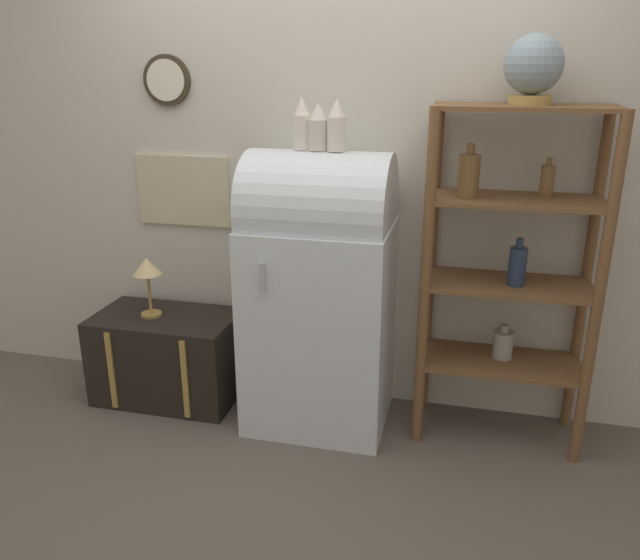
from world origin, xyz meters
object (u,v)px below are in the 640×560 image
Objects in this scene: vase_left at (302,125)px; desk_lamp at (147,271)px; vase_right at (337,127)px; suitcase_trunk at (168,356)px; vase_center at (318,128)px; refrigerator at (319,289)px; globe at (533,67)px.

vase_left reaches higher than desk_lamp.
vase_left reaches higher than vase_right.
vase_center is (0.86, -0.01, 1.25)m from suitcase_trunk.
refrigerator reaches higher than desk_lamp.
suitcase_trunk is 3.27× the size of vase_right.
refrigerator is at bearing 176.02° from vase_right.
desk_lamp is (-0.07, -0.01, 0.49)m from suitcase_trunk.
vase_left is 0.17m from vase_right.
refrigerator is 6.64× the size of vase_center.
refrigerator is at bearing -53.35° from vase_center.
refrigerator is 0.79m from vase_left.
vase_right is (0.09, -0.02, 0.01)m from vase_center.
suitcase_trunk is at bearing 178.44° from vase_right.
vase_right is (-0.82, -0.09, -0.25)m from globe.
vase_left is 1.14m from desk_lamp.
vase_left is at bearing 178.31° from vase_center.
suitcase_trunk is 2.35× the size of desk_lamp.
globe is (0.90, 0.08, 1.04)m from refrigerator.
vase_left is at bearing -0.47° from suitcase_trunk.
suitcase_trunk is 1.51m from vase_center.
globe reaches higher than vase_right.
globe is at bearing 1.96° from suitcase_trunk.
globe is 0.88× the size of desk_lamp.
vase_center is at bearing 169.21° from vase_right.
vase_left is at bearing 0.34° from desk_lamp.
suitcase_trunk is at bearing 179.53° from vase_left.
vase_left is (0.78, -0.01, 1.26)m from suitcase_trunk.
vase_center is at bearing -0.58° from suitcase_trunk.
globe is at bearing 3.88° from vase_left.
globe reaches higher than suitcase_trunk.
vase_left is at bearing 173.35° from vase_right.
suitcase_trunk is at bearing -178.04° from globe.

